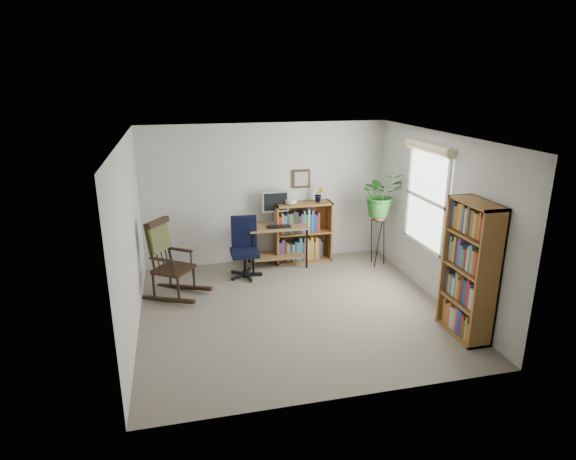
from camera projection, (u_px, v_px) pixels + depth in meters
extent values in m
cube|color=slate|center=(295.00, 310.00, 6.74)|extent=(4.20, 4.00, 0.00)
cube|color=silver|center=(295.00, 137.00, 6.01)|extent=(4.20, 4.00, 0.00)
cube|color=#BABAB5|center=(266.00, 194.00, 8.23)|extent=(4.20, 0.00, 2.40)
cube|color=#BABAB5|center=(347.00, 290.00, 4.52)|extent=(4.20, 0.00, 2.40)
cube|color=#BABAB5|center=(130.00, 240.00, 5.91)|extent=(0.00, 4.00, 2.40)
cube|color=#BABAB5|center=(438.00, 218.00, 6.84)|extent=(0.00, 4.00, 2.40)
cube|color=black|center=(279.00, 227.00, 8.01)|extent=(0.40, 0.15, 0.02)
imported|color=#256523|center=(382.00, 173.00, 7.86)|extent=(1.69, 1.87, 1.47)
imported|color=#256523|center=(319.00, 199.00, 8.29)|extent=(0.13, 0.24, 0.11)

